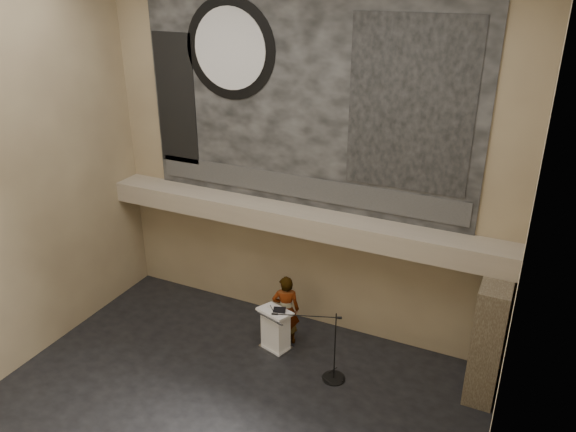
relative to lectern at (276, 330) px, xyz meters
The scene contains 20 objects.
floor 2.54m from the lectern, 90.35° to the right, with size 10.00×10.00×0.00m, color black.
wall_back 4.00m from the lectern, 90.57° to the left, with size 10.00×0.02×8.50m, color #7A674D.
wall_front 7.46m from the lectern, 90.13° to the right, with size 10.00×0.02×8.50m, color #7A674D.
wall_left 6.71m from the lectern, 153.68° to the right, with size 0.02×8.00×8.50m, color #7A674D.
wall_right 6.68m from the lectern, 26.46° to the right, with size 0.02×8.00×8.50m, color #7A674D.
soffit 2.65m from the lectern, 90.77° to the left, with size 10.00×0.80×0.50m, color gray.
sprinkler_left 2.87m from the lectern, 146.49° to the left, with size 0.04×0.04×0.06m, color #B2893D.
sprinkler_right 3.03m from the lectern, 29.56° to the left, with size 0.04×0.04×0.06m, color #B2893D.
banner 5.36m from the lectern, 90.58° to the left, with size 8.00×0.05×5.00m, color black.
banner_text_strip 3.42m from the lectern, 90.59° to the left, with size 7.76×0.02×0.55m, color #2F2F2F.
banner_clock_rim 6.57m from the lectern, 141.39° to the left, with size 2.30×2.30×0.02m, color black.
banner_clock_face 6.57m from the lectern, 141.78° to the left, with size 1.84×1.84×0.02m, color silver.
banner_building_print 5.94m from the lectern, 31.28° to the left, with size 2.60×0.02×3.60m, color black.
banner_brick_print 6.10m from the lectern, 157.01° to the left, with size 1.10×0.02×3.20m, color black.
stone_pier 4.75m from the lectern, ahead, with size 0.60×1.40×2.70m, color #3F3426.
lectern is the anchor object (origin of this frame).
binder 0.57m from the lectern, 11.00° to the left, with size 0.28×0.23×0.04m, color black.
papers 0.57m from the lectern, 156.52° to the right, with size 0.22×0.31×0.01m, color silver.
speaker_person 0.53m from the lectern, 77.32° to the left, with size 0.66×0.43×1.81m, color white.
mic_stand 1.67m from the lectern, 14.85° to the right, with size 1.56×0.73×1.71m.
Camera 1 is at (4.99, -7.36, 8.37)m, focal length 35.00 mm.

